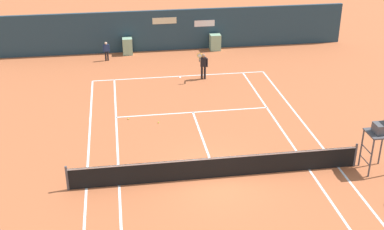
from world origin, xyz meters
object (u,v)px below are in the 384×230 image
umpire_chair (380,133)px  tennis_ball_near_service_line (128,119)px  ball_kid_right_post (106,50)px  tennis_ball_mid_court (158,122)px  player_on_baseline (203,64)px

umpire_chair → tennis_ball_near_service_line: umpire_chair is taller
umpire_chair → ball_kid_right_post: size_ratio=2.00×
ball_kid_right_post → tennis_ball_near_service_line: (1.03, -9.24, -0.71)m
umpire_chair → ball_kid_right_post: bearing=35.2°
tennis_ball_mid_court → tennis_ball_near_service_line: size_ratio=1.00×
ball_kid_right_post → tennis_ball_mid_court: ball_kid_right_post is taller
player_on_baseline → ball_kid_right_post: player_on_baseline is taller
ball_kid_right_post → tennis_ball_mid_court: bearing=94.5°
umpire_chair → tennis_ball_near_service_line: (-10.07, 6.50, -1.74)m
umpire_chair → tennis_ball_mid_court: (-8.59, 5.85, -1.74)m
ball_kid_right_post → tennis_ball_near_service_line: ball_kid_right_post is taller
umpire_chair → tennis_ball_mid_court: 10.54m
umpire_chair → tennis_ball_near_service_line: 12.12m
player_on_baseline → ball_kid_right_post: size_ratio=1.42×
player_on_baseline → tennis_ball_mid_court: size_ratio=26.92×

